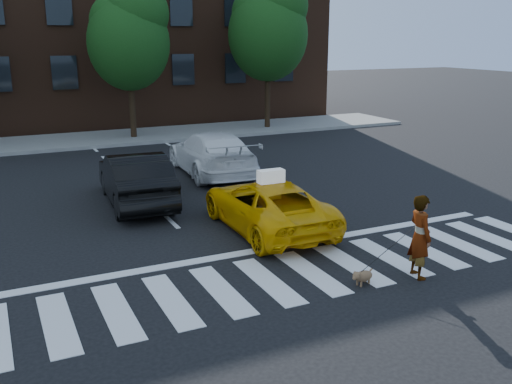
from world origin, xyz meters
TOP-DOWN VIEW (x-y plane):
  - ground at (0.00, 0.00)m, footprint 120.00×120.00m
  - crosswalk at (0.00, 0.00)m, footprint 13.00×2.40m
  - stop_line at (0.00, 1.60)m, footprint 12.00×0.30m
  - sidewalk_far at (0.00, 17.50)m, footprint 30.00×4.00m
  - building at (0.00, 25.00)m, footprint 26.00×10.00m
  - tree_mid at (0.53, 17.00)m, footprint 3.69×3.69m
  - tree_right at (7.53, 17.00)m, footprint 4.00×4.00m
  - taxi at (0.42, 2.88)m, footprint 2.14×4.54m
  - black_sedan at (-2.00, 6.52)m, footprint 1.92×4.68m
  - white_suv at (1.33, 9.04)m, footprint 2.43×5.29m
  - woman at (1.83, -1.10)m, footprint 0.51×0.69m
  - dog at (0.58, -0.95)m, footprint 0.55×0.30m
  - taxi_sign at (0.42, 2.68)m, footprint 0.65×0.29m

SIDE VIEW (x-z plane):
  - ground at x=0.00m, z-range 0.00..0.00m
  - crosswalk at x=0.00m, z-range 0.00..0.01m
  - stop_line at x=0.00m, z-range 0.00..0.01m
  - sidewalk_far at x=0.00m, z-range 0.00..0.15m
  - dog at x=0.58m, z-range 0.03..0.34m
  - taxi at x=0.42m, z-range 0.00..1.25m
  - white_suv at x=1.33m, z-range 0.00..1.50m
  - black_sedan at x=-2.00m, z-range 0.00..1.51m
  - woman at x=1.83m, z-range 0.00..1.72m
  - taxi_sign at x=0.42m, z-range 1.25..1.57m
  - tree_mid at x=0.53m, z-range 1.30..8.40m
  - tree_right at x=7.53m, z-range 1.41..9.11m
  - building at x=0.00m, z-range 0.00..12.00m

